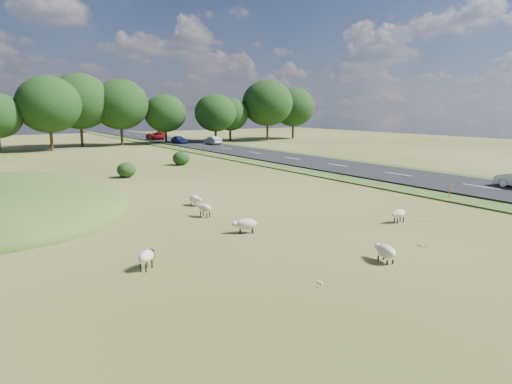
{
  "coord_description": "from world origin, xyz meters",
  "views": [
    {
      "loc": [
        -13.21,
        -19.58,
        6.16
      ],
      "look_at": [
        2.0,
        4.0,
        1.0
      ],
      "focal_mm": 32.0,
      "sensor_mm": 36.0,
      "label": 1
    }
  ],
  "objects_px": {
    "car_4": "(155,136)",
    "car_1": "(213,140)",
    "sheep_2": "(146,256)",
    "car_3": "(179,139)",
    "sheep_4": "(399,214)",
    "sheep_5": "(195,199)",
    "sheep_0": "(205,208)",
    "car_5": "(160,134)",
    "sheep_1": "(246,224)",
    "sheep_3": "(385,251)",
    "marker_post": "(449,191)"
  },
  "relations": [
    {
      "from": "marker_post",
      "to": "car_4",
      "type": "relative_size",
      "value": 0.24
    },
    {
      "from": "sheep_0",
      "to": "car_3",
      "type": "bearing_deg",
      "value": -39.94
    },
    {
      "from": "sheep_1",
      "to": "car_4",
      "type": "distance_m",
      "value": 68.18
    },
    {
      "from": "sheep_0",
      "to": "sheep_3",
      "type": "distance_m",
      "value": 11.32
    },
    {
      "from": "sheep_4",
      "to": "car_1",
      "type": "xyz_separation_m",
      "value": [
        15.46,
        51.56,
        0.4
      ]
    },
    {
      "from": "sheep_2",
      "to": "sheep_5",
      "type": "bearing_deg",
      "value": 11.28
    },
    {
      "from": "sheep_4",
      "to": "sheep_5",
      "type": "height_order",
      "value": "sheep_4"
    },
    {
      "from": "sheep_4",
      "to": "sheep_5",
      "type": "xyz_separation_m",
      "value": [
        -7.4,
        10.11,
        -0.09
      ]
    },
    {
      "from": "sheep_5",
      "to": "car_1",
      "type": "distance_m",
      "value": 47.34
    },
    {
      "from": "sheep_0",
      "to": "car_5",
      "type": "xyz_separation_m",
      "value": [
        23.74,
        68.27,
        0.35
      ]
    },
    {
      "from": "car_1",
      "to": "car_3",
      "type": "relative_size",
      "value": 1.05
    },
    {
      "from": "sheep_5",
      "to": "car_4",
      "type": "relative_size",
      "value": 0.25
    },
    {
      "from": "sheep_3",
      "to": "car_3",
      "type": "xyz_separation_m",
      "value": [
        17.29,
        60.83,
        0.44
      ]
    },
    {
      "from": "sheep_5",
      "to": "sheep_0",
      "type": "bearing_deg",
      "value": -25.24
    },
    {
      "from": "marker_post",
      "to": "sheep_3",
      "type": "bearing_deg",
      "value": -154.57
    },
    {
      "from": "sheep_5",
      "to": "car_3",
      "type": "distance_m",
      "value": 50.43
    },
    {
      "from": "car_3",
      "to": "car_5",
      "type": "distance_m",
      "value": 18.83
    },
    {
      "from": "marker_post",
      "to": "car_5",
      "type": "relative_size",
      "value": 0.27
    },
    {
      "from": "car_4",
      "to": "car_1",
      "type": "bearing_deg",
      "value": -76.97
    },
    {
      "from": "sheep_3",
      "to": "car_5",
      "type": "height_order",
      "value": "car_5"
    },
    {
      "from": "sheep_5",
      "to": "car_4",
      "type": "height_order",
      "value": "car_4"
    },
    {
      "from": "car_5",
      "to": "car_3",
      "type": "bearing_deg",
      "value": 78.36
    },
    {
      "from": "marker_post",
      "to": "sheep_1",
      "type": "distance_m",
      "value": 16.18
    },
    {
      "from": "car_3",
      "to": "car_1",
      "type": "bearing_deg",
      "value": -54.02
    },
    {
      "from": "sheep_2",
      "to": "car_3",
      "type": "height_order",
      "value": "car_3"
    },
    {
      "from": "sheep_3",
      "to": "car_5",
      "type": "bearing_deg",
      "value": -1.74
    },
    {
      "from": "sheep_2",
      "to": "sheep_0",
      "type": "bearing_deg",
      "value": 4.41
    },
    {
      "from": "sheep_2",
      "to": "sheep_3",
      "type": "bearing_deg",
      "value": -71.86
    },
    {
      "from": "sheep_1",
      "to": "sheep_2",
      "type": "relative_size",
      "value": 1.33
    },
    {
      "from": "car_4",
      "to": "car_5",
      "type": "height_order",
      "value": "car_4"
    },
    {
      "from": "sheep_2",
      "to": "car_4",
      "type": "bearing_deg",
      "value": 24.86
    },
    {
      "from": "sheep_3",
      "to": "sheep_1",
      "type": "bearing_deg",
      "value": 33.42
    },
    {
      "from": "sheep_1",
      "to": "sheep_2",
      "type": "bearing_deg",
      "value": 48.39
    },
    {
      "from": "sheep_3",
      "to": "sheep_4",
      "type": "height_order",
      "value": "sheep_4"
    },
    {
      "from": "marker_post",
      "to": "sheep_4",
      "type": "height_order",
      "value": "marker_post"
    },
    {
      "from": "sheep_1",
      "to": "marker_post",
      "type": "bearing_deg",
      "value": -154.19
    },
    {
      "from": "car_5",
      "to": "marker_post",
      "type": "bearing_deg",
      "value": 84.19
    },
    {
      "from": "sheep_4",
      "to": "sheep_1",
      "type": "bearing_deg",
      "value": -20.86
    },
    {
      "from": "sheep_2",
      "to": "sheep_4",
      "type": "relative_size",
      "value": 0.97
    },
    {
      "from": "marker_post",
      "to": "sheep_3",
      "type": "relative_size",
      "value": 0.91
    },
    {
      "from": "sheep_2",
      "to": "car_3",
      "type": "relative_size",
      "value": 0.26
    },
    {
      "from": "sheep_2",
      "to": "sheep_3",
      "type": "relative_size",
      "value": 0.76
    },
    {
      "from": "marker_post",
      "to": "car_5",
      "type": "distance_m",
      "value": 73.15
    },
    {
      "from": "sheep_2",
      "to": "car_1",
      "type": "relative_size",
      "value": 0.25
    },
    {
      "from": "sheep_4",
      "to": "car_4",
      "type": "distance_m",
      "value": 68.97
    },
    {
      "from": "car_1",
      "to": "sheep_5",
      "type": "bearing_deg",
      "value": 61.12
    },
    {
      "from": "sheep_0",
      "to": "car_4",
      "type": "xyz_separation_m",
      "value": [
        19.94,
        61.01,
        0.4
      ]
    },
    {
      "from": "sheep_0",
      "to": "car_4",
      "type": "relative_size",
      "value": 0.23
    },
    {
      "from": "sheep_1",
      "to": "car_5",
      "type": "xyz_separation_m",
      "value": [
        23.59,
        72.5,
        0.41
      ]
    },
    {
      "from": "sheep_1",
      "to": "car_4",
      "type": "bearing_deg",
      "value": -80.12
    }
  ]
}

